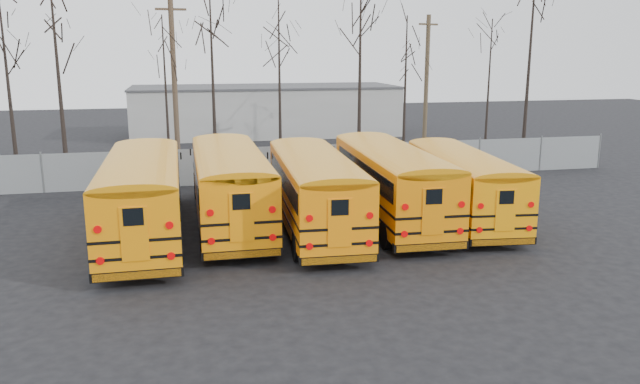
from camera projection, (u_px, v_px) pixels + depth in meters
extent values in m
plane|color=black|center=(326.00, 248.00, 22.88)|extent=(120.00, 120.00, 0.00)
cube|color=gray|center=(277.00, 164.00, 34.08)|extent=(40.00, 0.04, 2.00)
cube|color=#ACACA7|center=(265.00, 111.00, 53.32)|extent=(22.00, 8.00, 4.00)
cylinder|color=black|center=(100.00, 260.00, 19.95)|extent=(0.31, 1.08, 1.08)
cylinder|color=black|center=(178.00, 255.00, 20.48)|extent=(0.31, 1.08, 1.08)
cylinder|color=black|center=(123.00, 197.00, 28.55)|extent=(0.31, 1.08, 1.08)
cylinder|color=black|center=(177.00, 194.00, 29.08)|extent=(0.31, 1.08, 1.08)
cube|color=orange|center=(143.00, 196.00, 23.26)|extent=(2.78, 10.04, 2.53)
cube|color=orange|center=(150.00, 182.00, 29.05)|extent=(2.44, 1.85, 1.08)
cube|color=black|center=(141.00, 182.00, 22.93)|extent=(2.81, 8.96, 0.75)
cube|color=black|center=(145.00, 210.00, 24.30)|extent=(2.82, 11.89, 0.10)
cube|color=black|center=(144.00, 196.00, 24.18)|extent=(2.82, 11.89, 0.10)
cube|color=black|center=(137.00, 274.00, 18.90)|extent=(2.76, 0.26, 0.30)
cube|color=black|center=(151.00, 191.00, 30.00)|extent=(2.59, 0.24, 0.28)
cube|color=orange|center=(134.00, 234.00, 18.50)|extent=(0.81, 0.05, 1.67)
cylinder|color=#B20505|center=(100.00, 261.00, 18.43)|extent=(0.24, 0.05, 0.24)
cylinder|color=#B20505|center=(171.00, 256.00, 18.88)|extent=(0.24, 0.05, 0.24)
cylinder|color=#B20505|center=(98.00, 230.00, 18.21)|extent=(0.24, 0.05, 0.24)
cylinder|color=#B20505|center=(169.00, 225.00, 18.66)|extent=(0.24, 0.05, 0.24)
cylinder|color=black|center=(204.00, 242.00, 21.87)|extent=(0.30, 1.07, 1.07)
cylinder|color=black|center=(272.00, 238.00, 22.38)|extent=(0.30, 1.07, 1.07)
cylinder|color=black|center=(197.00, 188.00, 30.40)|extent=(0.30, 1.07, 1.07)
cylinder|color=black|center=(247.00, 186.00, 30.90)|extent=(0.30, 1.07, 1.07)
cube|color=orange|center=(230.00, 185.00, 25.14)|extent=(2.67, 9.91, 2.50)
cube|color=orange|center=(221.00, 175.00, 30.89)|extent=(2.40, 1.81, 1.07)
cube|color=black|center=(230.00, 173.00, 24.82)|extent=(2.71, 8.85, 0.75)
cube|color=black|center=(229.00, 199.00, 26.18)|extent=(2.70, 11.75, 0.10)
cube|color=black|center=(229.00, 186.00, 26.06)|extent=(2.70, 11.75, 0.10)
cube|color=black|center=(242.00, 253.00, 20.82)|extent=(2.73, 0.24, 0.30)
cube|color=black|center=(221.00, 183.00, 31.83)|extent=(2.56, 0.21, 0.28)
cube|color=orange|center=(242.00, 217.00, 20.42)|extent=(0.80, 0.04, 1.65)
cylinder|color=#B20505|center=(211.00, 241.00, 20.37)|extent=(0.23, 0.04, 0.23)
cylinder|color=#B20505|center=(273.00, 237.00, 20.79)|extent=(0.23, 0.04, 0.23)
cylinder|color=#B20505|center=(210.00, 213.00, 20.15)|extent=(0.23, 0.04, 0.23)
cylinder|color=#B20505|center=(272.00, 210.00, 20.58)|extent=(0.23, 0.04, 0.23)
cylinder|color=black|center=(298.00, 247.00, 21.41)|extent=(0.33, 1.05, 1.04)
cylinder|color=black|center=(364.00, 243.00, 21.80)|extent=(0.33, 1.05, 1.04)
cylinder|color=black|center=(273.00, 191.00, 29.77)|extent=(0.33, 1.05, 1.04)
cylinder|color=black|center=(321.00, 189.00, 30.16)|extent=(0.33, 1.05, 1.04)
cube|color=orange|center=(315.00, 190.00, 24.57)|extent=(3.01, 9.74, 2.44)
cube|color=orange|center=(296.00, 178.00, 30.20)|extent=(2.41, 1.86, 1.04)
cube|color=black|center=(316.00, 177.00, 24.25)|extent=(3.00, 8.71, 0.73)
cube|color=black|center=(312.00, 203.00, 25.58)|extent=(3.12, 11.52, 0.09)
cube|color=black|center=(312.00, 191.00, 25.46)|extent=(3.12, 11.52, 0.09)
cube|color=black|center=(339.00, 259.00, 20.32)|extent=(2.66, 0.34, 0.29)
cube|color=black|center=(294.00, 186.00, 31.12)|extent=(2.49, 0.32, 0.27)
cube|color=orange|center=(340.00, 223.00, 19.93)|extent=(0.78, 0.08, 1.61)
cylinder|color=#B20505|center=(310.00, 246.00, 19.92)|extent=(0.23, 0.05, 0.23)
cylinder|color=#B20505|center=(369.00, 243.00, 20.25)|extent=(0.23, 0.05, 0.23)
cylinder|color=#B20505|center=(309.00, 218.00, 19.71)|extent=(0.23, 0.05, 0.23)
cylinder|color=#B20505|center=(370.00, 216.00, 20.04)|extent=(0.23, 0.05, 0.23)
cylinder|color=black|center=(386.00, 235.00, 22.70)|extent=(0.33, 1.07, 1.06)
cylinder|color=black|center=(448.00, 232.00, 23.11)|extent=(0.33, 1.07, 1.06)
cylinder|color=black|center=(337.00, 185.00, 31.21)|extent=(0.33, 1.07, 1.06)
cylinder|color=black|center=(383.00, 183.00, 31.63)|extent=(0.33, 1.07, 1.06)
cube|color=orange|center=(392.00, 181.00, 25.92)|extent=(2.99, 9.92, 2.48)
cube|color=orange|center=(358.00, 172.00, 31.66)|extent=(2.44, 1.88, 1.06)
cube|color=black|center=(393.00, 169.00, 25.60)|extent=(3.00, 8.87, 0.74)
cube|color=black|center=(385.00, 195.00, 26.96)|extent=(3.09, 11.74, 0.10)
cube|color=black|center=(385.00, 183.00, 26.84)|extent=(3.09, 11.74, 0.10)
cube|color=black|center=(431.00, 246.00, 21.60)|extent=(2.71, 0.33, 0.30)
cube|color=black|center=(354.00, 180.00, 32.60)|extent=(2.54, 0.30, 0.27)
cube|color=orange|center=(433.00, 212.00, 21.20)|extent=(0.79, 0.07, 1.64)
cylinder|color=#B20505|center=(404.00, 234.00, 21.18)|extent=(0.23, 0.05, 0.23)
cylinder|color=#B20505|center=(460.00, 231.00, 21.53)|extent=(0.23, 0.05, 0.23)
cylinder|color=#B20505|center=(405.00, 207.00, 20.97)|extent=(0.23, 0.05, 0.23)
cylinder|color=#B20505|center=(462.00, 204.00, 21.32)|extent=(0.23, 0.05, 0.23)
cylinder|color=black|center=(461.00, 231.00, 23.38)|extent=(0.37, 0.99, 0.97)
cylinder|color=black|center=(517.00, 229.00, 23.62)|extent=(0.37, 0.99, 0.97)
cylinder|color=black|center=(408.00, 185.00, 31.25)|extent=(0.37, 0.99, 0.97)
cylinder|color=black|center=(450.00, 184.00, 31.49)|extent=(0.37, 0.99, 0.97)
cube|color=#FF9509|center=(463.00, 183.00, 26.29)|extent=(3.34, 9.20, 2.27)
cube|color=#FF9509|center=(427.00, 174.00, 31.59)|extent=(2.34, 1.86, 0.97)
cube|color=black|center=(465.00, 172.00, 25.99)|extent=(3.28, 8.24, 0.68)
cube|color=black|center=(456.00, 195.00, 27.25)|extent=(3.54, 10.86, 0.09)
cube|color=black|center=(456.00, 184.00, 27.14)|extent=(3.54, 10.86, 0.09)
cube|color=black|center=(502.00, 241.00, 22.29)|extent=(2.49, 0.47, 0.27)
cube|color=black|center=(423.00, 181.00, 32.46)|extent=(2.33, 0.43, 0.25)
cube|color=#FF9509|center=(506.00, 211.00, 21.93)|extent=(0.73, 0.11, 1.50)
cylinder|color=#B20505|center=(480.00, 230.00, 21.97)|extent=(0.22, 0.06, 0.21)
cylinder|color=#B20505|center=(529.00, 228.00, 22.17)|extent=(0.22, 0.06, 0.21)
cylinder|color=#B20505|center=(481.00, 206.00, 21.78)|extent=(0.22, 0.06, 0.21)
cylinder|color=#B20505|center=(531.00, 205.00, 21.98)|extent=(0.22, 0.06, 0.21)
cylinder|color=#4C3B2B|center=(175.00, 85.00, 37.27)|extent=(0.31, 0.31, 10.09)
cube|color=#4C3B2B|center=(171.00, 9.00, 36.30)|extent=(1.80, 0.29, 0.13)
cylinder|color=#4F402C|center=(426.00, 86.00, 42.38)|extent=(0.29, 0.29, 9.40)
cube|color=#4F402C|center=(429.00, 24.00, 41.48)|extent=(1.59, 0.77, 0.13)
cone|color=black|center=(9.00, 88.00, 35.09)|extent=(0.26, 0.26, 10.04)
cone|color=black|center=(60.00, 88.00, 32.78)|extent=(0.26, 0.26, 10.26)
cone|color=black|center=(166.00, 95.00, 36.45)|extent=(0.26, 0.26, 9.08)
cone|color=black|center=(213.00, 83.00, 37.70)|extent=(0.26, 0.26, 10.28)
cone|color=black|center=(280.00, 83.00, 38.96)|extent=(0.26, 0.26, 10.13)
cone|color=black|center=(360.00, 75.00, 39.24)|extent=(0.26, 0.26, 11.17)
cone|color=black|center=(405.00, 88.00, 40.93)|extent=(0.26, 0.26, 9.27)
cone|color=black|center=(488.00, 90.00, 40.74)|extent=(0.26, 0.26, 9.06)
cone|color=black|center=(529.00, 60.00, 41.31)|extent=(0.26, 0.26, 12.84)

